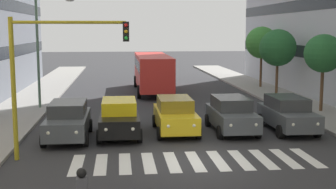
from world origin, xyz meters
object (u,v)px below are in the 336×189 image
street_tree_3 (262,43)px  car_0 (287,114)px  car_4 (68,120)px  street_lamp_right (43,40)px  car_3 (119,117)px  street_tree_2 (278,48)px  car_2 (175,115)px  street_tree_1 (323,54)px  car_1 (231,114)px  traffic_light_gantry (47,64)px  street_lamp_left (332,36)px  bus_behind_traffic (152,69)px

street_tree_3 → car_0: bearing=76.9°
car_4 → street_lamp_right: bearing=-74.5°
car_0 → street_tree_3: size_ratio=0.86×
car_3 → street_tree_2: bearing=-136.1°
car_2 → street_tree_1: (-9.45, -4.27, 2.72)m
car_0 → street_tree_3: 17.16m
car_0 → car_3: 8.35m
car_3 → street_tree_1: 13.33m
car_3 → street_tree_1: street_tree_1 is taller
street_tree_1 → car_0: bearing=49.8°
car_1 → street_tree_1: street_tree_1 is taller
traffic_light_gantry → street_lamp_right: (1.92, -11.41, 0.65)m
street_lamp_left → street_tree_3: bearing=-96.6°
car_3 → car_4: bearing=9.7°
bus_behind_traffic → traffic_light_gantry: (5.42, 19.08, 1.85)m
car_2 → traffic_light_gantry: 7.35m
car_1 → street_tree_2: bearing=-119.4°
street_tree_1 → street_tree_3: (0.01, -11.90, 0.32)m
car_1 → car_3: size_ratio=1.00×
car_1 → street_lamp_left: (-4.69, 0.68, 3.82)m
car_3 → street_tree_3: (-12.17, -16.58, 3.04)m
street_tree_1 → street_lamp_right: bearing=-10.3°
traffic_light_gantry → street_lamp_right: bearing=-80.4°
traffic_light_gantry → street_tree_2: traffic_light_gantry is taller
car_4 → street_tree_3: size_ratio=0.86×
street_lamp_left → street_tree_1: street_lamp_left is taller
car_3 → traffic_light_gantry: 5.36m
car_3 → street_lamp_left: (-10.21, 0.40, 3.82)m
street_tree_1 → car_1: bearing=33.4°
car_3 → street_lamp_right: (4.62, -7.74, 3.48)m
car_1 → street_tree_2: size_ratio=0.90×
car_2 → street_tree_2: (-8.99, -10.86, 2.81)m
car_0 → street_tree_1: size_ratio=0.96×
street_lamp_left → car_4: bearing=-0.0°
traffic_light_gantry → street_tree_3: traffic_light_gantry is taller
car_1 → street_tree_1: 8.43m
car_4 → street_lamp_left: bearing=180.0°
bus_behind_traffic → street_tree_2: (-8.99, 4.14, 1.84)m
bus_behind_traffic → street_lamp_left: street_lamp_left is taller
car_2 → street_lamp_left: street_lamp_left is taller
street_lamp_left → street_tree_2: (-1.50, -11.66, -1.00)m
bus_behind_traffic → street_tree_3: size_ratio=2.04×
traffic_light_gantry → street_tree_2: bearing=-134.0°
street_tree_2 → street_tree_3: (-0.46, -5.32, 0.23)m
street_lamp_right → street_tree_1: street_lamp_right is taller
car_1 → street_lamp_right: 13.06m
street_tree_3 → street_lamp_left: bearing=83.4°
car_0 → street_tree_2: (-3.37, -11.13, 2.81)m
street_tree_2 → street_lamp_right: bearing=12.2°
car_2 → traffic_light_gantry: bearing=37.0°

